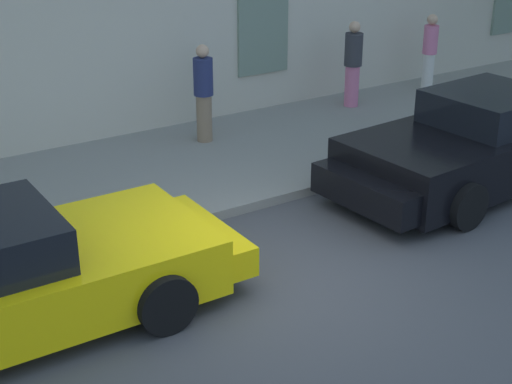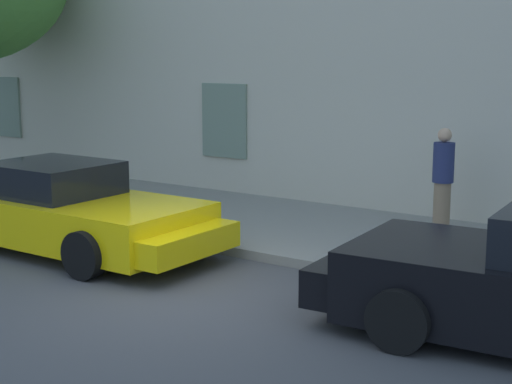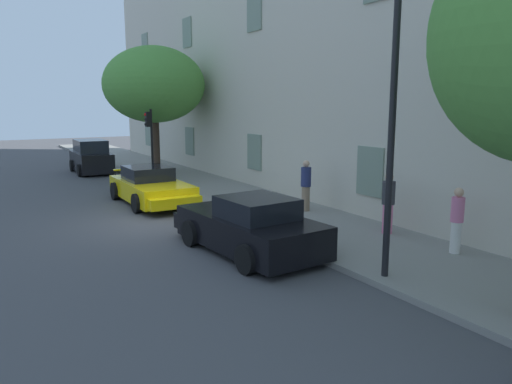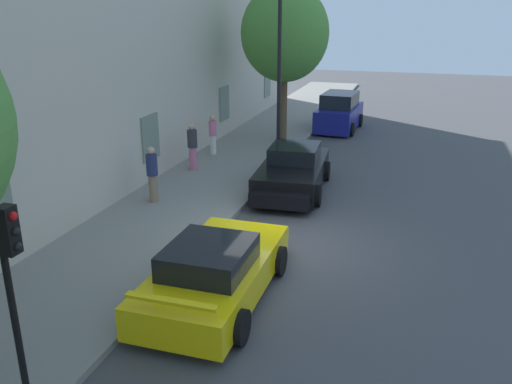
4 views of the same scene
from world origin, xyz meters
name	(u,v)px [view 4 (image 4 of 4)]	position (x,y,z in m)	size (l,w,h in m)	color
ground_plane	(287,246)	(0.00, 0.00, 0.00)	(80.00, 80.00, 0.00)	#444447
sidewalk	(154,226)	(0.00, 3.71, 0.07)	(60.00, 3.72, 0.14)	gray
sportscar_red_lead	(218,269)	(-2.73, 0.78, 0.59)	(4.77, 2.18, 1.33)	yellow
sportscar_yellow_flank	(292,173)	(4.08, 0.87, 0.62)	(4.71, 2.37, 1.43)	black
hatchback_parked	(339,113)	(13.76, 0.87, 0.82)	(3.84, 2.04, 1.81)	navy
tree_midblock	(285,33)	(10.16, 2.74, 4.65)	(3.62, 3.62, 6.50)	brown
traffic_light	(11,270)	(-6.76, 2.10, 2.37)	(0.22, 0.36, 3.25)	black
street_lamp	(290,40)	(7.47, 1.85, 4.53)	(0.44, 1.42, 6.47)	black
pedestrian_admiring	(213,134)	(7.17, 4.82, 0.96)	(0.41, 0.41, 1.58)	silver
pedestrian_strolling	(192,146)	(5.05, 4.75, 0.99)	(0.49, 0.49, 1.67)	pink
pedestrian_bystander	(152,174)	(1.60, 4.52, 1.00)	(0.43, 0.43, 1.68)	#8C7259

